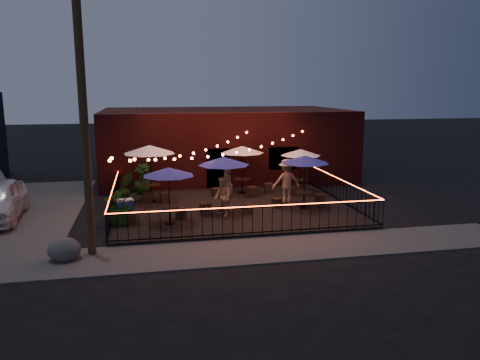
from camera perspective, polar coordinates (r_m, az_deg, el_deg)
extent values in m
plane|color=black|center=(18.59, 0.16, -5.26)|extent=(110.00, 110.00, 0.00)
cube|color=black|center=(20.46, -0.96, -3.50)|extent=(10.00, 8.00, 0.15)
cube|color=#45413F|center=(15.57, 2.58, -8.50)|extent=(18.00, 2.50, 0.05)
cube|color=#3E1010|center=(28.04, -1.93, 4.52)|extent=(14.00, 8.00, 4.00)
cube|color=black|center=(24.22, -2.74, 1.29)|extent=(1.20, 0.24, 2.20)
cube|color=black|center=(24.90, 5.25, 2.69)|extent=(1.60, 0.24, 1.20)
cylinder|color=#3B2B18|center=(15.03, -18.43, 5.78)|extent=(0.26, 0.26, 8.00)
cube|color=black|center=(16.66, 1.55, -6.41)|extent=(10.00, 0.04, 0.04)
cube|color=black|center=(16.40, 1.56, -3.35)|extent=(10.00, 0.04, 0.04)
cube|color=#FF4416|center=(16.39, 1.56, -3.25)|extent=(10.00, 0.03, 0.02)
cube|color=black|center=(20.16, -15.11, -3.66)|extent=(0.04, 8.00, 0.04)
cube|color=black|center=(19.95, -15.24, -1.11)|extent=(0.04, 8.00, 0.04)
cube|color=#FF4416|center=(19.94, -15.25, -1.03)|extent=(0.03, 8.00, 0.02)
cube|color=black|center=(21.86, 12.05, -2.37)|extent=(0.04, 8.00, 0.04)
cube|color=black|center=(21.67, 12.15, 0.00)|extent=(0.04, 8.00, 0.04)
cube|color=#FF4416|center=(21.66, 12.15, 0.07)|extent=(0.03, 8.00, 0.02)
cylinder|color=black|center=(18.17, -8.54, -5.25)|extent=(0.40, 0.40, 0.03)
cylinder|color=black|center=(18.08, -8.57, -4.28)|extent=(0.05, 0.05, 0.65)
cylinder|color=black|center=(17.99, -8.60, -3.25)|extent=(0.72, 0.72, 0.04)
cylinder|color=black|center=(17.89, -8.64, -1.97)|extent=(0.04, 0.04, 2.16)
cone|color=navy|center=(17.70, -8.73, 1.02)|extent=(2.59, 2.59, 0.32)
cylinder|color=black|center=(21.81, -10.76, -2.53)|extent=(0.47, 0.47, 0.03)
cylinder|color=black|center=(21.72, -10.79, -1.56)|extent=(0.06, 0.06, 0.77)
cylinder|color=black|center=(21.64, -10.83, -0.54)|extent=(0.85, 0.85, 0.04)
cylinder|color=black|center=(21.54, -10.88, 0.74)|extent=(0.05, 0.05, 2.56)
cone|color=silver|center=(21.37, -10.99, 3.69)|extent=(2.94, 2.94, 0.37)
cylinder|color=black|center=(19.56, -1.95, -3.93)|extent=(0.43, 0.43, 0.03)
cylinder|color=black|center=(19.47, -1.96, -2.96)|extent=(0.06, 0.06, 0.70)
cylinder|color=black|center=(19.38, -1.97, -1.93)|extent=(0.77, 0.77, 0.04)
cylinder|color=black|center=(19.29, -1.97, -0.64)|extent=(0.04, 0.04, 2.32)
cone|color=navy|center=(19.10, -1.99, 2.34)|extent=(2.16, 2.16, 0.34)
cylinder|color=black|center=(23.11, 0.26, -1.55)|extent=(0.42, 0.42, 0.03)
cylinder|color=black|center=(23.04, 0.26, -0.72)|extent=(0.06, 0.06, 0.69)
cylinder|color=black|center=(22.97, 0.26, 0.15)|extent=(0.77, 0.77, 0.04)
cylinder|color=black|center=(22.89, 0.26, 1.24)|extent=(0.04, 0.04, 2.31)
cone|color=silver|center=(22.73, 0.26, 3.75)|extent=(2.37, 2.37, 0.34)
cylinder|color=black|center=(20.49, 7.77, -3.32)|extent=(0.42, 0.42, 0.03)
cylinder|color=black|center=(20.41, 7.80, -2.41)|extent=(0.06, 0.06, 0.68)
cylinder|color=black|center=(20.33, 7.82, -1.45)|extent=(0.76, 0.76, 0.04)
cylinder|color=black|center=(20.24, 7.85, -0.26)|extent=(0.04, 0.04, 2.27)
cone|color=navy|center=(20.07, 7.93, 2.52)|extent=(2.41, 2.41, 0.33)
cylinder|color=black|center=(23.38, 7.28, -1.49)|extent=(0.39, 0.39, 0.03)
cylinder|color=black|center=(23.31, 7.30, -0.73)|extent=(0.05, 0.05, 0.64)
cylinder|color=black|center=(23.25, 7.32, 0.07)|extent=(0.71, 0.71, 0.04)
cylinder|color=black|center=(23.17, 7.35, 1.06)|extent=(0.04, 0.04, 2.14)
cone|color=silver|center=(23.03, 7.41, 3.36)|extent=(2.27, 2.27, 0.31)
cube|color=black|center=(18.38, -13.12, -4.60)|extent=(0.42, 0.42, 0.41)
cube|color=black|center=(18.81, -7.21, -4.02)|extent=(0.46, 0.46, 0.42)
cube|color=black|center=(21.75, -11.15, -2.00)|extent=(0.51, 0.51, 0.46)
cube|color=black|center=(21.52, -9.19, -2.10)|extent=(0.43, 0.43, 0.44)
cube|color=black|center=(19.18, -4.22, -3.53)|extent=(0.46, 0.46, 0.50)
cube|color=black|center=(19.43, 1.04, -3.47)|extent=(0.43, 0.43, 0.40)
cube|color=black|center=(22.36, -2.97, -1.50)|extent=(0.45, 0.45, 0.41)
cube|color=black|center=(22.20, 1.47, -1.45)|extent=(0.54, 0.54, 0.51)
cube|color=black|center=(20.34, 4.50, -2.80)|extent=(0.46, 0.46, 0.41)
cube|color=black|center=(20.93, 9.72, -2.39)|extent=(0.53, 0.53, 0.51)
cube|color=black|center=(23.21, 3.54, -0.97)|extent=(0.43, 0.43, 0.46)
cube|color=black|center=(23.38, 7.49, -0.96)|extent=(0.48, 0.48, 0.46)
imported|color=beige|center=(19.84, -1.53, -0.97)|extent=(0.62, 0.78, 1.87)
imported|color=tan|center=(18.81, -2.14, -2.05)|extent=(0.78, 0.91, 1.62)
imported|color=#D8A58D|center=(21.11, 5.67, -0.13)|extent=(1.28, 0.75, 1.98)
imported|color=#14340A|center=(18.32, -14.29, -2.90)|extent=(1.64, 1.51, 1.53)
imported|color=#10370F|center=(21.34, -13.90, -1.03)|extent=(0.92, 0.81, 1.43)
imported|color=#113E14|center=(23.34, -11.80, 0.15)|extent=(1.04, 1.04, 1.48)
cube|color=#1C3AB9|center=(18.93, -13.81, -3.60)|extent=(0.65, 0.51, 0.78)
cube|color=silver|center=(18.83, -13.87, -2.39)|extent=(0.70, 0.56, 0.05)
ellipsoid|color=#41423D|center=(15.52, -20.64, -7.96)|extent=(1.18, 1.10, 0.74)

